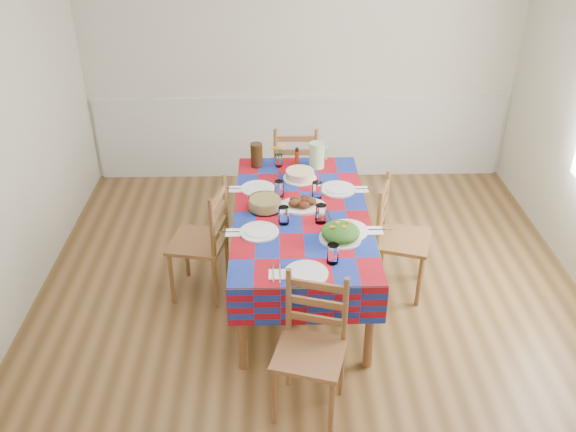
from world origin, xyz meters
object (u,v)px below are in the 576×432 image
object	(u,v)px
chair_near	(311,349)
chair_left	(203,242)
chair_right	(397,239)
meat_platter	(302,204)
green_pitcher	(317,155)
dining_table	(301,220)
tea_pitcher	(257,155)
chair_far	(295,172)

from	to	relation	value
chair_near	chair_left	bearing A→B (deg)	138.89
chair_near	chair_right	xyz separation A→B (m)	(0.76, 1.23, 0.01)
meat_platter	green_pitcher	xyz separation A→B (m)	(0.16, 0.71, 0.08)
dining_table	chair_near	size ratio (longest dim) A/B	2.04
dining_table	tea_pitcher	xyz separation A→B (m)	(-0.36, 0.80, 0.19)
tea_pitcher	chair_far	size ratio (longest dim) A/B	0.22
tea_pitcher	chair_near	size ratio (longest dim) A/B	0.22
chair_left	chair_far	bearing A→B (deg)	159.07
meat_platter	chair_far	distance (m)	1.19
tea_pitcher	chair_left	distance (m)	0.98
green_pitcher	chair_far	xyz separation A→B (m)	(-0.17, 0.45, -0.38)
tea_pitcher	chair_far	distance (m)	0.66
meat_platter	green_pitcher	bearing A→B (deg)	77.14
dining_table	chair_left	distance (m)	0.79
chair_right	chair_far	bearing A→B (deg)	50.44
tea_pitcher	chair_left	world-z (taller)	chair_left
chair_far	chair_right	size ratio (longest dim) A/B	1.01
meat_platter	chair_near	bearing A→B (deg)	-89.82
dining_table	chair_far	bearing A→B (deg)	90.04
dining_table	meat_platter	world-z (taller)	meat_platter
chair_right	tea_pitcher	bearing A→B (deg)	72.85
chair_far	chair_left	size ratio (longest dim) A/B	1.00
chair_left	chair_right	distance (m)	1.54
dining_table	tea_pitcher	world-z (taller)	tea_pitcher
chair_right	dining_table	bearing A→B (deg)	108.74
chair_far	chair_left	xyz separation A→B (m)	(-0.77, -1.23, 0.00)
meat_platter	tea_pitcher	xyz separation A→B (m)	(-0.37, 0.74, 0.08)
chair_right	green_pitcher	bearing A→B (deg)	56.29
chair_near	green_pitcher	bearing A→B (deg)	101.52
chair_far	tea_pitcher	bearing A→B (deg)	50.62
tea_pitcher	meat_platter	bearing A→B (deg)	-63.64
tea_pitcher	chair_right	world-z (taller)	chair_right
meat_platter	chair_right	xyz separation A→B (m)	(0.76, -0.05, -0.30)
chair_left	chair_near	bearing A→B (deg)	44.04
dining_table	chair_left	world-z (taller)	chair_left
green_pitcher	chair_right	bearing A→B (deg)	-51.43
green_pitcher	tea_pitcher	xyz separation A→B (m)	(-0.53, 0.03, -0.01)
dining_table	green_pitcher	world-z (taller)	green_pitcher
chair_left	chair_right	size ratio (longest dim) A/B	1.02
chair_left	tea_pitcher	bearing A→B (deg)	164.12
dining_table	chair_near	bearing A→B (deg)	-89.43
tea_pitcher	chair_near	bearing A→B (deg)	-79.65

